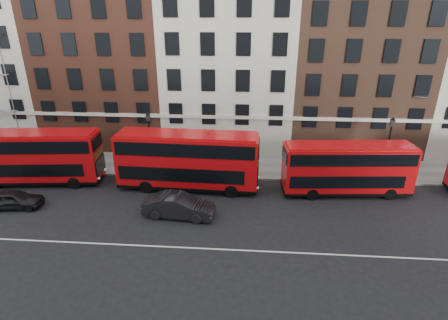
# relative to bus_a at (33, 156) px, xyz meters

# --- Properties ---
(ground) EXTENTS (120.00, 120.00, 0.00)m
(ground) POSITION_rel_bus_a_xyz_m (15.49, -5.98, -2.43)
(ground) COLOR black
(ground) RESTS_ON ground
(pavement) EXTENTS (80.00, 5.00, 0.15)m
(pavement) POSITION_rel_bus_a_xyz_m (15.49, 4.52, -2.36)
(pavement) COLOR gray
(pavement) RESTS_ON ground
(kerb) EXTENTS (80.00, 0.30, 0.16)m
(kerb) POSITION_rel_bus_a_xyz_m (15.49, 2.02, -2.35)
(kerb) COLOR gray
(kerb) RESTS_ON ground
(road_centre_line) EXTENTS (70.00, 0.12, 0.01)m
(road_centre_line) POSITION_rel_bus_a_xyz_m (15.49, -7.98, -2.43)
(road_centre_line) COLOR white
(road_centre_line) RESTS_ON ground
(building_terrace) EXTENTS (64.00, 11.95, 22.00)m
(building_terrace) POSITION_rel_bus_a_xyz_m (15.19, 11.90, 7.81)
(building_terrace) COLOR beige
(building_terrace) RESTS_ON ground
(bus_a) EXTENTS (10.99, 3.65, 4.53)m
(bus_a) POSITION_rel_bus_a_xyz_m (0.00, 0.00, 0.00)
(bus_a) COLOR red
(bus_a) RESTS_ON ground
(bus_b) EXTENTS (11.37, 3.14, 4.74)m
(bus_b) POSITION_rel_bus_a_xyz_m (12.92, 0.00, 0.11)
(bus_b) COLOR red
(bus_b) RESTS_ON ground
(bus_c) EXTENTS (10.06, 3.17, 4.16)m
(bus_c) POSITION_rel_bus_a_xyz_m (25.47, 0.00, -0.20)
(bus_c) COLOR red
(bus_c) RESTS_ON ground
(car_rear) EXTENTS (4.19, 2.08, 1.37)m
(car_rear) POSITION_rel_bus_a_xyz_m (0.66, -4.11, -1.75)
(car_rear) COLOR black
(car_rear) RESTS_ON ground
(car_front) EXTENTS (5.13, 2.17, 1.65)m
(car_front) POSITION_rel_bus_a_xyz_m (13.01, -4.39, -1.61)
(car_front) COLOR #232326
(car_front) RESTS_ON ground
(lamp_post_left) EXTENTS (0.44, 0.44, 5.33)m
(lamp_post_left) POSITION_rel_bus_a_xyz_m (9.02, 3.26, 0.65)
(lamp_post_left) COLOR black
(lamp_post_left) RESTS_ON pavement
(lamp_post_right) EXTENTS (0.44, 0.44, 5.33)m
(lamp_post_right) POSITION_rel_bus_a_xyz_m (29.60, 3.31, 0.65)
(lamp_post_right) COLOR black
(lamp_post_right) RESTS_ON pavement
(iron_railings) EXTENTS (6.60, 0.06, 1.00)m
(iron_railings) POSITION_rel_bus_a_xyz_m (15.49, 6.72, -1.78)
(iron_railings) COLOR black
(iron_railings) RESTS_ON pavement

